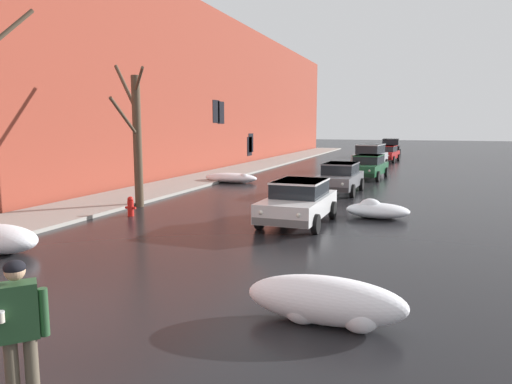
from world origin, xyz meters
The scene contains 15 objects.
ground_plane centered at (0.00, 0.00, 0.00)m, with size 200.00×200.00×0.00m, color black.
left_sidewalk_slab centered at (-6.48, 18.00, 0.06)m, with size 3.23×80.00×0.13m, color gray.
brick_townhouse_facade centered at (-8.59, 18.01, 5.62)m, with size 0.63×80.00×11.24m.
snow_bank_near_corner_left centered at (-4.25, 18.53, 0.27)m, with size 3.08×1.28×0.56m.
snow_bank_along_left_kerb centered at (4.38, 10.91, 0.27)m, with size 2.18×1.28×0.67m.
snow_bank_near_corner_right centered at (4.51, 1.53, 0.37)m, with size 2.64×0.94×0.78m.
bare_tree_second_along_sidewalk centered at (-4.73, 10.03, 2.83)m, with size 2.63×2.62×5.65m.
sedan_white_approaching_near_lane centered at (2.08, 9.10, 0.75)m, with size 2.01×4.13×1.42m.
sedan_grey_parked_kerbside_close centered at (2.11, 16.69, 0.75)m, with size 1.97×4.26×1.42m.
sedan_green_parked_kerbside_mid centered at (2.68, 23.35, 0.75)m, with size 2.22×4.51×1.42m.
suv_silver_parked_far_down_block centered at (2.11, 29.68, 0.99)m, with size 2.33×4.65×1.82m.
sedan_red_queued_behind_truck centered at (2.69, 37.38, 0.75)m, with size 2.14×4.44×1.42m.
suv_black_at_far_intersection centered at (2.47, 44.97, 0.99)m, with size 2.15×4.64×1.82m.
pedestrian_with_coffee centered at (1.76, -1.97, 1.04)m, with size 0.52×0.57×1.76m.
fire_hydrant centered at (-3.86, 8.25, 0.36)m, with size 0.42×0.22×0.71m.
Camera 1 is at (5.94, -5.76, 3.23)m, focal length 33.05 mm.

